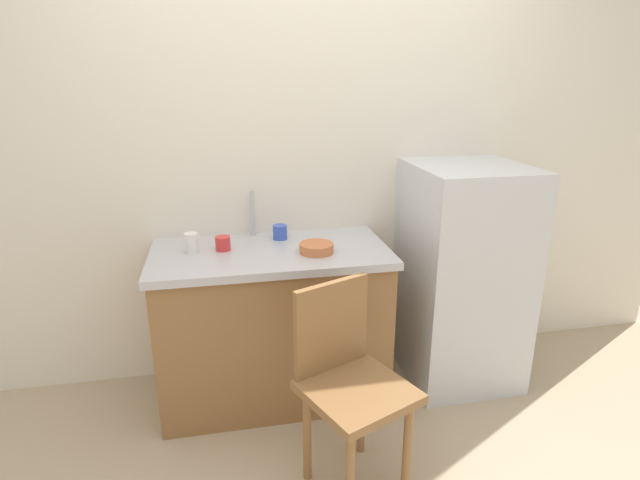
% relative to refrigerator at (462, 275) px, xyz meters
% --- Properties ---
extents(ground_plane, '(8.00, 8.00, 0.00)m').
position_rel_refrigerator_xyz_m(ground_plane, '(-0.84, -0.64, -0.62)').
color(ground_plane, tan).
extents(back_wall, '(4.80, 0.10, 2.40)m').
position_rel_refrigerator_xyz_m(back_wall, '(-0.84, 0.36, 0.58)').
color(back_wall, silver).
rests_on(back_wall, ground_plane).
extents(cabinet_base, '(1.17, 0.60, 0.81)m').
position_rel_refrigerator_xyz_m(cabinet_base, '(-1.07, 0.01, -0.22)').
color(cabinet_base, olive).
rests_on(cabinet_base, ground_plane).
extents(countertop, '(1.21, 0.64, 0.04)m').
position_rel_refrigerator_xyz_m(countertop, '(-1.07, 0.01, 0.20)').
color(countertop, '#B7B7BC').
rests_on(countertop, cabinet_base).
extents(faucet, '(0.02, 0.02, 0.25)m').
position_rel_refrigerator_xyz_m(faucet, '(-1.14, 0.26, 0.35)').
color(faucet, '#B7B7BC').
rests_on(faucet, countertop).
extents(refrigerator, '(0.60, 0.62, 1.24)m').
position_rel_refrigerator_xyz_m(refrigerator, '(0.00, 0.00, 0.00)').
color(refrigerator, silver).
rests_on(refrigerator, ground_plane).
extents(chair, '(0.53, 0.53, 0.89)m').
position_rel_refrigerator_xyz_m(chair, '(-0.83, -0.68, -0.12)').
color(chair, olive).
rests_on(chair, ground_plane).
extents(terracotta_bowl, '(0.17, 0.17, 0.05)m').
position_rel_refrigerator_xyz_m(terracotta_bowl, '(-0.85, -0.08, 0.25)').
color(terracotta_bowl, '#C67042').
rests_on(terracotta_bowl, countertop).
extents(cup_red, '(0.08, 0.08, 0.07)m').
position_rel_refrigerator_xyz_m(cup_red, '(-1.31, 0.05, 0.26)').
color(cup_red, red).
rests_on(cup_red, countertop).
extents(cup_white, '(0.07, 0.07, 0.10)m').
position_rel_refrigerator_xyz_m(cup_white, '(-1.47, 0.05, 0.27)').
color(cup_white, white).
rests_on(cup_white, countertop).
extents(cup_blue, '(0.08, 0.08, 0.08)m').
position_rel_refrigerator_xyz_m(cup_blue, '(-1.00, 0.17, 0.26)').
color(cup_blue, blue).
rests_on(cup_blue, countertop).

